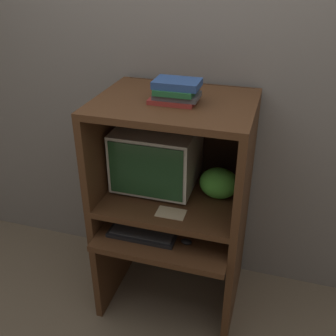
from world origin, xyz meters
The scene contains 11 objects.
ground_plane centered at (0.00, 0.00, 0.00)m, with size 12.00×12.00×0.00m, color #756651.
wall_back centered at (0.00, 0.71, 1.30)m, with size 6.00×0.06×2.60m.
desk_base centered at (0.00, 0.28, 0.39)m, with size 0.83×0.73×0.63m.
desk_monitor_shelf centered at (0.00, 0.33, 0.76)m, with size 0.83×0.65×0.17m.
hutch_upper centered at (0.00, 0.36, 1.17)m, with size 0.83×0.65×0.56m.
crt_monitor centered at (-0.12, 0.40, 0.99)m, with size 0.45×0.43×0.36m.
keyboard centered at (-0.12, 0.10, 0.65)m, with size 0.38×0.16×0.03m.
mouse centered at (0.14, 0.10, 0.65)m, with size 0.06×0.04×0.03m.
snack_bag centered at (0.25, 0.36, 0.89)m, with size 0.22×0.16×0.18m.
book_stack centered at (0.01, 0.29, 1.42)m, with size 0.25×0.17×0.11m.
paper_card centered at (0.04, 0.12, 0.80)m, with size 0.16×0.10×0.00m.
Camera 1 is at (0.52, -1.53, 2.03)m, focal length 42.00 mm.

